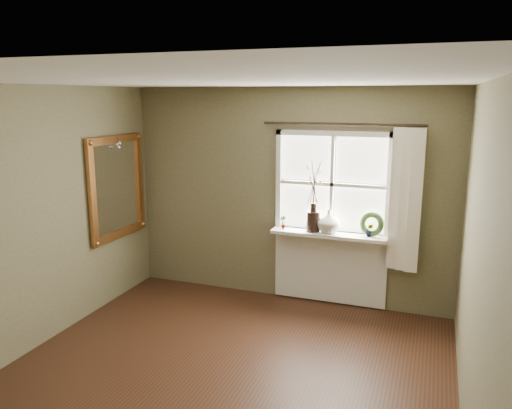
{
  "coord_description": "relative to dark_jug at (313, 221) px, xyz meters",
  "views": [
    {
      "loc": [
        1.68,
        -3.48,
        2.48
      ],
      "look_at": [
        -0.15,
        1.55,
        1.32
      ],
      "focal_mm": 35.0,
      "sensor_mm": 36.0,
      "label": 1
    }
  ],
  "objects": [
    {
      "name": "potted_plant_left",
      "position": [
        -0.37,
        0.0,
        -0.04
      ],
      "size": [
        0.1,
        0.08,
        0.16
      ],
      "primitive_type": "imported",
      "rotation": [
        0.0,
        0.0,
        -0.27
      ],
      "color": "#2E471F",
      "rests_on": "window_sill"
    },
    {
      "name": "floor",
      "position": [
        -0.36,
        -2.12,
        -1.04
      ],
      "size": [
        4.5,
        4.5,
        0.0
      ],
      "primitive_type": "plane",
      "color": "#361D11",
      "rests_on": "ground"
    },
    {
      "name": "dark_jug",
      "position": [
        0.0,
        0.0,
        0.0
      ],
      "size": [
        0.18,
        0.18,
        0.24
      ],
      "primitive_type": "cylinder",
      "rotation": [
        0.0,
        0.0,
        -0.11
      ],
      "color": "black",
      "rests_on": "window_sill"
    },
    {
      "name": "wall_left",
      "position": [
        -2.41,
        -2.12,
        0.26
      ],
      "size": [
        0.1,
        4.5,
        2.6
      ],
      "primitive_type": "cube",
      "color": "#686344",
      "rests_on": "ground"
    },
    {
      "name": "potted_plant_right",
      "position": [
        0.66,
        0.0,
        -0.04
      ],
      "size": [
        0.09,
        0.08,
        0.15
      ],
      "primitive_type": "imported",
      "rotation": [
        0.0,
        0.0,
        -0.14
      ],
      "color": "#2E471F",
      "rests_on": "window_sill"
    },
    {
      "name": "gilt_mirror",
      "position": [
        -2.32,
        -0.55,
        0.36
      ],
      "size": [
        0.1,
        1.05,
        1.25
      ],
      "color": "white",
      "rests_on": "wall_left"
    },
    {
      "name": "wreath",
      "position": [
        0.67,
        0.04,
        -0.01
      ],
      "size": [
        0.31,
        0.19,
        0.29
      ],
      "primitive_type": "torus",
      "rotation": [
        1.36,
        0.0,
        -0.23
      ],
      "color": "#2E471F",
      "rests_on": "window_sill"
    },
    {
      "name": "ceiling",
      "position": [
        -0.36,
        -2.12,
        1.56
      ],
      "size": [
        4.5,
        4.5,
        0.0
      ],
      "primitive_type": "plane",
      "color": "silver",
      "rests_on": "ground"
    },
    {
      "name": "curtain_rod",
      "position": [
        0.29,
        0.05,
        1.14
      ],
      "size": [
        1.84,
        0.03,
        0.03
      ],
      "primitive_type": "cylinder",
      "rotation": [
        0.0,
        1.57,
        0.0
      ],
      "color": "black",
      "rests_on": "wall_back"
    },
    {
      "name": "window_sill",
      "position": [
        0.19,
        0.0,
        -0.14
      ],
      "size": [
        1.36,
        0.26,
        0.04
      ],
      "primitive_type": "cube",
      "color": "white",
      "rests_on": "wall_back"
    },
    {
      "name": "window_frame",
      "position": [
        0.19,
        0.11,
        0.44
      ],
      "size": [
        1.36,
        0.06,
        1.24
      ],
      "color": "white",
      "rests_on": "wall_back"
    },
    {
      "name": "curtain",
      "position": [
        1.03,
        0.01,
        0.32
      ],
      "size": [
        0.36,
        0.12,
        1.59
      ],
      "primitive_type": "cube",
      "color": "white",
      "rests_on": "wall_back"
    },
    {
      "name": "wall_back",
      "position": [
        -0.36,
        0.18,
        0.26
      ],
      "size": [
        4.0,
        0.1,
        2.6
      ],
      "primitive_type": "cube",
      "color": "#686344",
      "rests_on": "ground"
    },
    {
      "name": "cream_vase",
      "position": [
        0.19,
        0.0,
        0.01
      ],
      "size": [
        0.3,
        0.3,
        0.27
      ],
      "primitive_type": "imported",
      "rotation": [
        0.0,
        0.0,
        0.15
      ],
      "color": "beige",
      "rests_on": "window_sill"
    },
    {
      "name": "wall_right",
      "position": [
        1.69,
        -2.12,
        0.26
      ],
      "size": [
        0.1,
        4.5,
        2.6
      ],
      "primitive_type": "cube",
      "color": "#686344",
      "rests_on": "ground"
    },
    {
      "name": "window_apron",
      "position": [
        0.19,
        0.11,
        -0.58
      ],
      "size": [
        1.36,
        0.04,
        0.88
      ],
      "primitive_type": "cube",
      "color": "white",
      "rests_on": "ground"
    }
  ]
}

